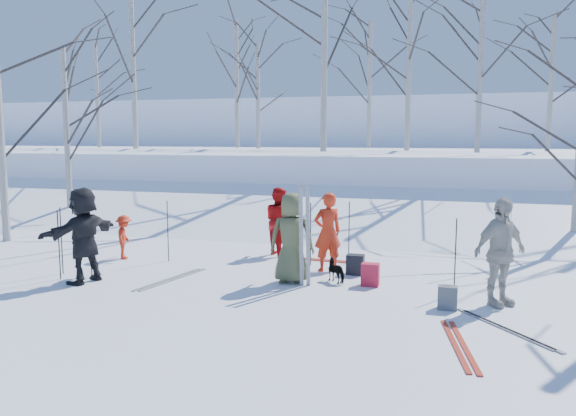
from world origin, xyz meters
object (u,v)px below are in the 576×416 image
(skier_red_north, at_px, (328,232))
(dog, at_px, (337,270))
(backpack_red, at_px, (370,275))
(skier_olive_center, at_px, (292,238))
(skier_redor_behind, at_px, (279,221))
(skier_red_seated, at_px, (124,237))
(backpack_dark, at_px, (355,265))
(backpack_grey, at_px, (447,298))
(skier_grey_west, at_px, (84,235))
(skier_cream_east, at_px, (500,252))

(skier_red_north, xyz_separation_m, dog, (0.37, -0.81, -0.58))
(backpack_red, bearing_deg, skier_olive_center, -173.37)
(skier_red_north, distance_m, skier_redor_behind, 1.88)
(skier_red_seated, xyz_separation_m, backpack_dark, (5.21, 0.02, -0.29))
(skier_red_seated, relative_size, dog, 1.88)
(backpack_grey, relative_size, backpack_dark, 0.95)
(skier_redor_behind, distance_m, backpack_grey, 5.01)
(skier_grey_west, bearing_deg, backpack_grey, 105.17)
(backpack_red, distance_m, backpack_dark, 0.88)
(skier_cream_east, distance_m, backpack_dark, 3.00)
(backpack_grey, bearing_deg, dog, 149.84)
(skier_red_seated, height_order, backpack_red, skier_red_seated)
(skier_red_seated, bearing_deg, skier_olive_center, -125.30)
(skier_redor_behind, bearing_deg, dog, 174.30)
(skier_red_north, height_order, backpack_grey, skier_red_north)
(backpack_red, bearing_deg, skier_red_seated, 172.37)
(skier_redor_behind, bearing_deg, backpack_red, -178.36)
(dog, distance_m, backpack_dark, 0.71)
(skier_olive_center, height_order, dog, skier_olive_center)
(skier_red_seated, height_order, dog, skier_red_seated)
(skier_red_north, height_order, backpack_dark, skier_red_north)
(dog, bearing_deg, skier_grey_west, -34.30)
(skier_grey_west, bearing_deg, skier_red_seated, -154.41)
(skier_grey_west, xyz_separation_m, backpack_grey, (6.57, 0.17, -0.71))
(skier_cream_east, bearing_deg, backpack_grey, 168.74)
(skier_grey_west, bearing_deg, dog, 120.10)
(dog, relative_size, backpack_dark, 1.31)
(dog, bearing_deg, skier_red_seated, -58.12)
(skier_red_seated, relative_size, skier_cream_east, 0.56)
(backpack_dark, bearing_deg, skier_grey_west, -157.22)
(dog, height_order, backpack_grey, dog)
(skier_red_north, height_order, backpack_red, skier_red_north)
(skier_redor_behind, distance_m, skier_red_seated, 3.51)
(skier_olive_center, height_order, skier_grey_west, skier_grey_west)
(skier_redor_behind, relative_size, backpack_red, 3.74)
(backpack_dark, bearing_deg, dog, -109.32)
(skier_redor_behind, relative_size, backpack_grey, 4.13)
(backpack_red, bearing_deg, backpack_grey, -37.73)
(skier_red_seated, relative_size, backpack_red, 2.36)
(skier_cream_east, bearing_deg, skier_olive_center, 131.52)
(backpack_grey, bearing_deg, skier_grey_west, -178.50)
(skier_olive_center, height_order, skier_red_north, skier_olive_center)
(skier_olive_center, distance_m, backpack_red, 1.60)
(skier_cream_east, bearing_deg, backpack_dark, 110.15)
(dog, xyz_separation_m, backpack_dark, (0.23, 0.67, -0.02))
(backpack_grey, bearing_deg, backpack_red, 142.27)
(skier_cream_east, distance_m, backpack_red, 2.35)
(skier_grey_west, height_order, backpack_dark, skier_grey_west)
(skier_red_seated, xyz_separation_m, backpack_red, (5.62, -0.75, -0.28))
(skier_cream_east, bearing_deg, skier_red_seated, 128.45)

